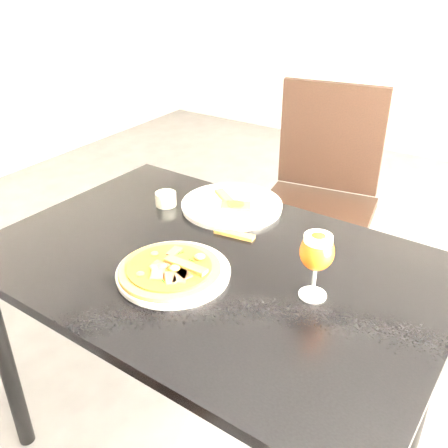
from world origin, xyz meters
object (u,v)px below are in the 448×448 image
Objects in this scene: dining_table at (212,287)px; beer_glass at (317,252)px; chair_far at (318,196)px; pizza at (170,269)px.

dining_table is 0.36m from beer_glass.
dining_table is 7.32× the size of beer_glass.
beer_glass is at bearing 2.11° from dining_table.
pizza is at bearing -97.49° from chair_far.
dining_table is at bearing -179.58° from beer_glass.
chair_far is at bearing 96.66° from dining_table.
dining_table is at bearing -94.73° from chair_far.
chair_far is 1.03m from beer_glass.
chair_far is (-0.08, 0.91, -0.11)m from dining_table.
chair_far reaches higher than dining_table.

